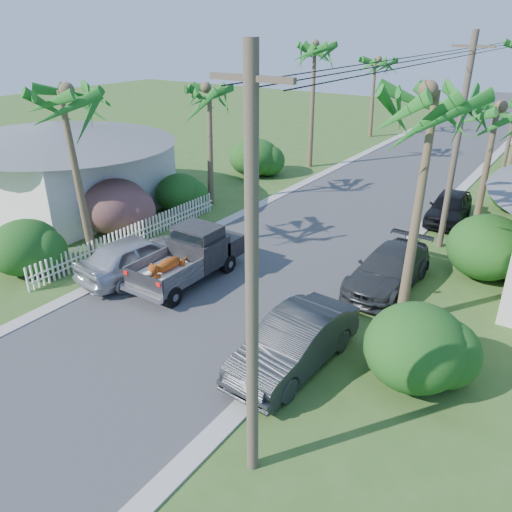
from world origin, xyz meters
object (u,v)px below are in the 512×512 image
Objects in this scene: palm_r_a at (435,93)px; utility_pole_a at (252,289)px; palm_l_a at (64,91)px; palm_l_c at (315,45)px; palm_l_d at (376,60)px; parked_car_rf at (449,207)px; pickup_truck at (194,253)px; parked_car_rn at (294,343)px; parked_car_rm at (388,270)px; house_left at (62,169)px; palm_l_b at (208,89)px; utility_pole_b at (456,145)px; parked_car_ln at (137,256)px; palm_r_b at (498,108)px.

palm_r_a is 8.51m from utility_pole_a.
palm_l_a is 0.89× the size of palm_l_c.
palm_l_d is 38.02m from utility_pole_a.
palm_l_a is 19.03m from palm_l_c.
parked_car_rf is 12.47m from palm_r_a.
pickup_truck is 10.36m from utility_pole_a.
parked_car_rm is at bearing 89.11° from parked_car_rn.
palm_l_d is 0.86× the size of house_left.
utility_pole_b is (12.40, 1.00, -1.55)m from palm_l_b.
parked_car_rf is (0.00, 8.51, 0.02)m from parked_car_rm.
palm_l_c is (-11.00, 5.54, 7.17)m from parked_car_rf.
parked_car_rm is at bearing -93.17° from parked_car_rf.
house_left is (-18.00, -9.46, 1.37)m from parked_car_rf.
palm_l_d reaches higher than parked_car_ln.
utility_pole_b is (11.80, 10.00, -2.33)m from palm_l_a.
parked_car_rf is at bearing 27.72° from house_left.
pickup_truck is 1.05× the size of parked_car_ln.
parked_car_rn is 6.25m from parked_car_rm.
utility_pole_b reaches higher than palm_r_a.
parked_car_ln is 0.54× the size of utility_pole_a.
palm_l_a reaches higher than parked_car_ln.
palm_l_b is 12.54m from utility_pole_b.
pickup_truck is 2.28m from parked_car_ln.
parked_car_rn is (6.16, -2.76, -0.21)m from pickup_truck.
palm_l_a is at bearing -136.85° from palm_r_b.
palm_l_b is 10.19m from palm_l_c.
house_left is at bearing 177.03° from palm_r_a.
house_left is (-6.80, 4.00, -4.81)m from palm_l_a.
parked_car_ln is 20.13m from palm_l_c.
house_left is at bearing -103.54° from palm_l_d.
parked_car_ln is 10.18m from house_left.
house_left is 20.81m from utility_pole_a.
parked_car_rf is 0.90× the size of parked_car_ln.
palm_r_a is 1.21× the size of palm_r_b.
palm_r_a is (12.50, 3.00, 0.49)m from palm_l_a.
palm_r_a is at bearing -65.43° from palm_l_d.
house_left is (-17.51, 5.28, 1.32)m from parked_car_rn.
utility_pole_a reaches higher than parked_car_ln.
palm_r_b is at bearing 51.90° from pickup_truck.
palm_l_b is (-5.15, 7.52, 5.14)m from pickup_truck.
parked_car_ln is 0.56× the size of palm_r_a.
palm_l_a is at bearing -154.68° from parked_car_rm.
palm_l_d is at bearing 112.40° from parked_car_rn.
palm_l_c is 17.54m from house_left.
parked_car_rm is 1.03× the size of parked_car_ln.
palm_r_a is at bearing -86.08° from parked_car_rf.
palm_l_d reaches higher than palm_l_b.
parked_car_ln is (-1.95, -1.17, -0.18)m from pickup_truck.
pickup_truck is 0.57× the size of house_left.
utility_pole_a is (12.40, -14.00, -1.55)m from palm_l_b.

